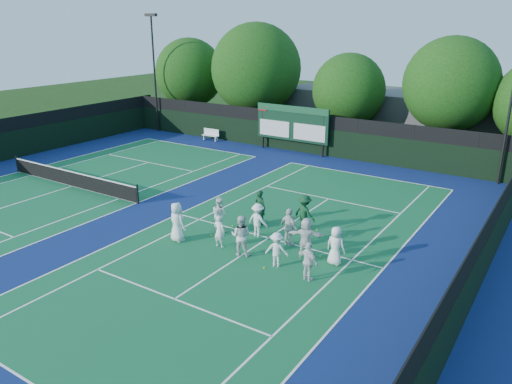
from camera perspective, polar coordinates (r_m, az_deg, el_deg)
The scene contains 33 objects.
ground at distance 22.30m, azimuth 0.07°, elevation -6.17°, with size 120.00×120.00×0.00m, color #16340E.
court_apron at distance 26.47m, azimuth -9.67°, elevation -2.29°, with size 34.00×32.00×0.01m, color navy.
near_court at distance 23.06m, azimuth 1.44°, elevation -5.26°, with size 11.05×23.85×0.01m.
left_court at distance 32.21m, azimuth -20.22°, elevation 0.65°, with size 11.05×23.85×0.01m.
back_fence at distance 37.94m, azimuth 5.75°, elevation 6.48°, with size 34.00×0.08×3.00m.
divider_fence_right at distance 19.76m, azimuth 24.41°, elevation -7.08°, with size 0.08×32.00×3.00m.
scoreboard at distance 37.88m, azimuth 4.13°, elevation 7.79°, with size 6.00×0.21×3.55m.
clubhouse at distance 43.59m, azimuth 15.48°, elevation 8.37°, with size 18.00×6.00×4.00m, color #505055.
light_pole_left at distance 45.83m, azimuth -11.62°, elevation 14.58°, with size 1.20×0.30×10.12m.
tennis_net at distance 32.07m, azimuth -20.32°, elevation 1.47°, with size 11.30×0.10×1.10m.
bench at distance 42.20m, azimuth -5.17°, elevation 6.60°, with size 1.54×0.44×0.97m.
tree_a at distance 48.19m, azimuth -7.38°, elevation 13.17°, with size 6.34×6.34×8.11m.
tree_b at distance 43.70m, azimuth 0.22°, elevation 13.64°, with size 7.67×7.67×9.49m.
tree_c at distance 39.85m, azimuth 10.78°, elevation 11.16°, with size 5.60×5.60×7.27m.
tree_d at distance 37.53m, azimuth 21.61°, elevation 11.11°, with size 6.48×6.48×8.62m.
tennis_ball_0 at distance 23.35m, azimuth -5.14°, elevation -4.97°, with size 0.07×0.07×0.07m, color yellow.
tennis_ball_1 at distance 25.45m, azimuth 4.55°, elevation -2.87°, with size 0.07×0.07×0.07m, color yellow.
tennis_ball_2 at distance 21.42m, azimuth 7.36°, elevation -7.34°, with size 0.07×0.07×0.07m, color yellow.
tennis_ball_3 at distance 24.37m, azimuth -2.70°, elevation -3.85°, with size 0.07×0.07×0.07m, color yellow.
tennis_ball_4 at distance 24.00m, azimuth 6.97°, elevation -4.35°, with size 0.07×0.07×0.07m, color yellow.
tennis_ball_5 at distance 20.35m, azimuth 0.94°, elevation -8.65°, with size 0.07×0.07×0.07m, color yellow.
player_front_0 at distance 22.71m, azimuth -9.02°, elevation -3.41°, with size 0.90×0.58×1.83m, color white.
player_front_1 at distance 21.95m, azimuth -4.21°, elevation -4.51°, with size 0.54×0.36×1.49m, color white.
player_front_2 at distance 21.11m, azimuth -1.73°, elevation -5.00°, with size 0.88×0.68×1.80m, color silver.
player_front_3 at distance 20.26m, azimuth 2.37°, elevation -6.59°, with size 0.95×0.54×1.47m, color white.
player_front_4 at distance 19.26m, azimuth 6.01°, elevation -7.92°, with size 0.93×0.39×1.59m, color white.
player_back_0 at distance 23.61m, azimuth -4.19°, elevation -2.56°, with size 0.81×0.63×1.66m, color white.
player_back_1 at distance 22.97m, azimuth 0.21°, elevation -3.23°, with size 1.03×0.59×1.59m, color white.
player_back_2 at distance 22.09m, azimuth 3.79°, elevation -4.02°, with size 1.01×0.42×1.72m, color silver.
player_back_3 at distance 21.26m, azimuth 5.73°, elevation -5.09°, with size 1.55×0.49×1.68m, color white.
player_back_4 at distance 20.62m, azimuth 9.09°, elevation -6.09°, with size 0.80×0.52×1.64m, color white.
coach_left at distance 24.28m, azimuth 0.49°, elevation -1.77°, with size 0.64×0.42×1.76m, color #0D321B.
coach_right at distance 23.69m, azimuth 5.57°, elevation -2.40°, with size 1.14×0.65×1.76m, color #103B1E.
Camera 1 is at (11.05, -16.92, 9.44)m, focal length 35.00 mm.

